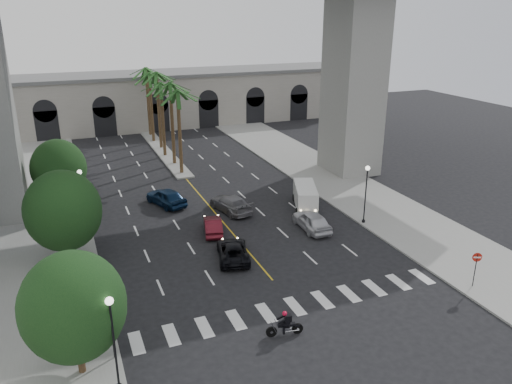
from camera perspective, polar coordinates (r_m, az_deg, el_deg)
name	(u,v)px	position (r m, az deg, el deg)	size (l,w,h in m)	color
ground	(285,294)	(33.86, 3.32, -11.61)	(140.00, 140.00, 0.00)	black
sidewalk_left	(42,239)	(44.68, -23.30, -5.01)	(8.00, 100.00, 0.15)	gray
sidewalk_right	(355,192)	(52.43, 11.23, -0.05)	(8.00, 100.00, 0.15)	gray
median	(163,152)	(67.52, -10.54, 4.56)	(2.00, 24.00, 0.20)	gray
pier_building	(139,100)	(83.03, -13.21, 10.19)	(71.00, 10.50, 8.50)	#B2AA9F
bridge	(223,2)	(50.55, -3.82, 20.87)	(75.00, 13.00, 26.00)	gray
palm_a	(178,95)	(56.07, -8.95, 10.94)	(3.20, 3.20, 10.30)	#47331E
palm_b	(170,87)	(59.91, -9.78, 11.73)	(3.20, 3.20, 10.60)	#47331E
palm_c	(161,87)	(63.79, -10.84, 11.74)	(3.20, 3.20, 10.10)	#47331E
palm_d	(157,77)	(67.65, -11.29, 12.80)	(3.20, 3.20, 10.90)	#47331E
palm_e	(149,77)	(71.57, -12.11, 12.75)	(3.20, 3.20, 10.40)	#47331E
palm_f	(146,71)	(75.50, -12.47, 13.30)	(3.20, 3.20, 10.70)	#47331E
street_tree_near	(73,307)	(26.75, -20.15, -12.21)	(5.20, 5.20, 6.89)	#382616
street_tree_mid	(63,211)	(38.43, -21.18, -2.01)	(5.44, 5.44, 7.21)	#382616
street_tree_far	(59,169)	(49.92, -21.61, 2.50)	(5.04, 5.04, 6.68)	#382616
lamp_post_left_near	(113,336)	(25.53, -15.99, -15.55)	(0.40, 0.40, 5.35)	black
lamp_post_left_far	(82,194)	(44.42, -19.25, -0.21)	(0.40, 0.40, 5.35)	black
lamp_post_right	(366,189)	(44.02, 12.46, 0.29)	(0.40, 0.40, 5.35)	black
traffic_signal_near	(111,320)	(28.00, -16.28, -13.85)	(0.25, 0.18, 3.65)	black
traffic_signal_far	(103,283)	(31.43, -17.13, -9.95)	(0.25, 0.18, 3.65)	black
motorcycle_rider	(286,324)	(29.80, 3.43, -14.84)	(2.21, 0.65, 1.60)	black
car_a	(312,221)	(43.03, 6.40, -3.27)	(1.91, 4.75, 1.62)	silver
car_b	(213,226)	(42.30, -4.94, -3.85)	(1.42, 4.08, 1.34)	#54101A
car_c	(233,251)	(37.96, -2.65, -6.74)	(2.20, 4.77, 1.33)	black
car_d	(231,204)	(46.65, -2.90, -1.32)	(2.16, 5.32, 1.54)	slate
car_e	(166,197)	(48.80, -10.23, -0.55)	(2.00, 4.97, 1.69)	#0E2342
cargo_van	(305,196)	(47.53, 5.66, -0.43)	(3.58, 5.40, 2.16)	silver
pedestrian_a	(49,295)	(34.36, -22.58, -10.77)	(0.65, 0.43, 1.78)	black
pedestrian_b	(99,290)	(33.65, -17.53, -10.67)	(0.92, 0.72, 1.89)	black
do_not_enter_sign	(476,263)	(36.64, 23.87, -7.40)	(0.61, 0.30, 2.66)	black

